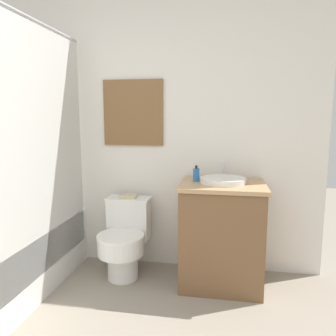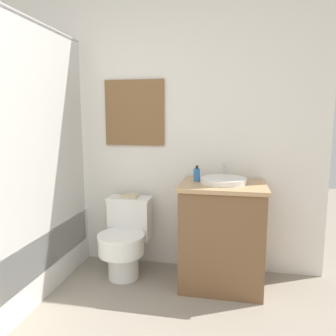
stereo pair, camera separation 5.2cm
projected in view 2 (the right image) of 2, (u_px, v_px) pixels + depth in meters
name	position (u px, v px, depth m)	size (l,w,h in m)	color
wall_back	(140.00, 126.00, 2.89)	(3.16, 0.07, 2.50)	white
shower_area	(20.00, 251.00, 2.53)	(0.57, 1.31, 1.98)	white
toilet	(125.00, 238.00, 2.75)	(0.38, 0.53, 0.64)	white
vanity	(222.00, 234.00, 2.58)	(0.65, 0.53, 0.82)	brown
sink	(223.00, 180.00, 2.53)	(0.36, 0.39, 0.13)	white
soap_bottle	(197.00, 175.00, 2.60)	(0.05, 0.05, 0.13)	#2D6BB2
book_on_tank	(130.00, 196.00, 2.83)	(0.14, 0.10, 0.02)	beige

